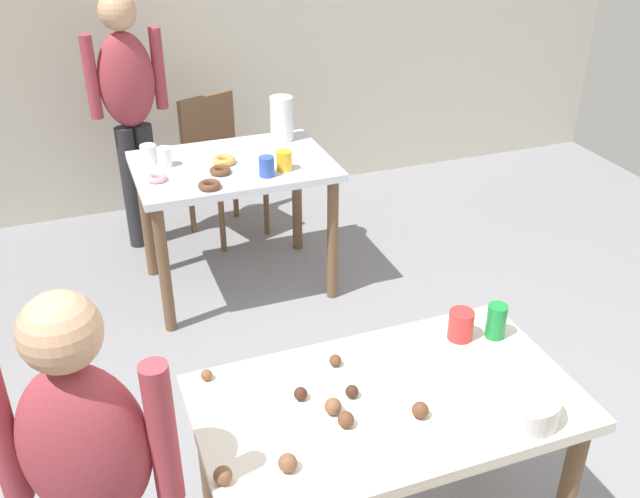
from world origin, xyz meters
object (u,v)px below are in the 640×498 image
object	(u,v)px
person_girl_near	(93,484)
chair_far_table	(219,158)
dining_table_near	(386,427)
pitcher_far	(282,119)
soda_can	(496,321)
mixing_bowl	(524,406)
dining_table_far	(234,183)
person_adult_far	(129,102)

from	to	relation	value
person_girl_near	chair_far_table	bearing A→B (deg)	70.94
person_girl_near	dining_table_near	bearing A→B (deg)	6.23
dining_table_near	pitcher_far	size ratio (longest dim) A/B	4.65
person_girl_near	soda_can	bearing A→B (deg)	10.71
soda_can	pitcher_far	bearing A→B (deg)	92.93
mixing_bowl	soda_can	size ratio (longest dim) A/B	1.62
dining_table_far	mixing_bowl	bearing A→B (deg)	-81.90
chair_far_table	mixing_bowl	bearing A→B (deg)	-85.39
dining_table_near	soda_can	xyz separation A→B (m)	(0.47, 0.16, 0.18)
chair_far_table	dining_table_near	bearing A→B (deg)	-92.07
dining_table_near	mixing_bowl	distance (m)	0.42
chair_far_table	soda_can	bearing A→B (deg)	-81.51
soda_can	mixing_bowl	bearing A→B (deg)	-110.90
dining_table_near	person_adult_far	world-z (taller)	person_adult_far
mixing_bowl	soda_can	world-z (taller)	soda_can
dining_table_far	mixing_bowl	xyz separation A→B (m)	(0.31, -2.16, 0.16)
chair_far_table	person_girl_near	xyz separation A→B (m)	(-0.95, -2.75, 0.31)
chair_far_table	soda_can	world-z (taller)	soda_can
dining_table_near	dining_table_far	world-z (taller)	same
chair_far_table	pitcher_far	distance (m)	0.67
dining_table_far	person_girl_near	xyz separation A→B (m)	(-0.87, -2.04, 0.17)
dining_table_near	person_adult_far	size ratio (longest dim) A/B	0.75
dining_table_near	dining_table_far	size ratio (longest dim) A/B	1.13
soda_can	person_adult_far	bearing A→B (deg)	109.29
soda_can	chair_far_table	bearing A→B (deg)	98.49
person_adult_far	soda_can	world-z (taller)	person_adult_far
dining_table_near	chair_far_table	size ratio (longest dim) A/B	1.32
pitcher_far	dining_table_far	bearing A→B (deg)	-146.39
mixing_bowl	pitcher_far	distance (m)	2.39
person_girl_near	person_adult_far	distance (m)	2.77
dining_table_near	mixing_bowl	bearing A→B (deg)	-33.12
person_girl_near	pitcher_far	size ratio (longest dim) A/B	5.53
person_adult_far	dining_table_far	bearing A→B (deg)	-58.81
soda_can	pitcher_far	xyz separation A→B (m)	(-0.10, 2.02, 0.06)
chair_far_table	pitcher_far	size ratio (longest dim) A/B	3.53
person_adult_far	soda_can	size ratio (longest dim) A/B	12.47
dining_table_near	person_adult_far	bearing A→B (deg)	98.63
mixing_bowl	person_adult_far	bearing A→B (deg)	104.31
dining_table_near	dining_table_far	distance (m)	1.95
person_adult_far	pitcher_far	world-z (taller)	person_adult_far
person_girl_near	mixing_bowl	size ratio (longest dim) A/B	6.90
person_girl_near	mixing_bowl	bearing A→B (deg)	-5.82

